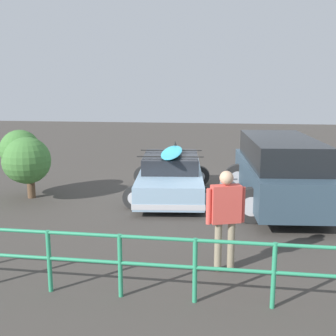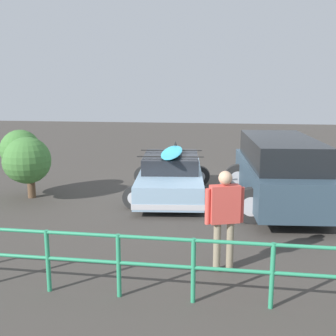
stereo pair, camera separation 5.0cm
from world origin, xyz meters
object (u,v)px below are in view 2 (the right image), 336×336
object	(u,v)px
sedan_car	(171,176)
suv_car	(279,171)
bush_near_left	(24,158)
person_bystander	(224,212)

from	to	relation	value
sedan_car	suv_car	xyz separation A→B (m)	(-2.95, 0.65, 0.37)
suv_car	bush_near_left	world-z (taller)	bush_near_left
person_bystander	bush_near_left	world-z (taller)	bush_near_left
sedan_car	bush_near_left	xyz separation A→B (m)	(4.07, 0.70, 0.57)
suv_car	person_bystander	size ratio (longest dim) A/B	2.82
sedan_car	suv_car	distance (m)	3.04
sedan_car	person_bystander	distance (m)	5.03
sedan_car	suv_car	size ratio (longest dim) A/B	0.87
sedan_car	person_bystander	bearing A→B (deg)	107.51
sedan_car	bush_near_left	world-z (taller)	bush_near_left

